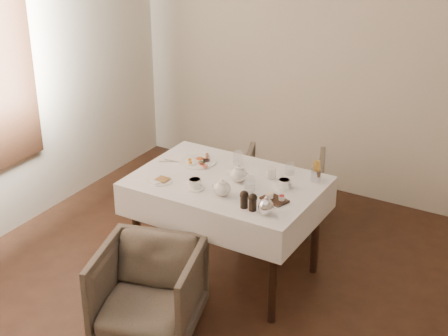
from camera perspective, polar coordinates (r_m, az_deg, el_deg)
name	(u,v)px	position (r m, az deg, el deg)	size (l,w,h in m)	color
table	(227,195)	(4.77, 0.22, -2.29)	(1.28, 0.88, 0.75)	black
armchair_near	(149,290)	(4.43, -6.29, -10.08)	(0.63, 0.64, 0.59)	#4B4137
armchair_far	(283,190)	(5.63, 4.97, -1.81)	(0.63, 0.65, 0.59)	#4B4137
breakfast_plate	(198,161)	(4.99, -2.14, 0.56)	(0.26, 0.26, 0.03)	white
side_plate	(160,181)	(4.72, -5.38, -1.05)	(0.18, 0.17, 0.02)	white
teapot_centre	(239,173)	(4.67, 1.24, -0.43)	(0.16, 0.12, 0.13)	white
teapot_front	(222,187)	(4.48, -0.15, -1.62)	(0.16, 0.12, 0.12)	white
creamer	(271,173)	(4.75, 3.97, -0.39)	(0.06, 0.06, 0.07)	white
teacup_near	(195,184)	(4.60, -2.44, -1.34)	(0.14, 0.14, 0.07)	white
teacup_far	(284,184)	(4.62, 5.01, -1.35)	(0.13, 0.13, 0.06)	white
glass_left	(237,158)	(4.95, 1.13, 0.85)	(0.07, 0.07, 0.09)	silver
glass_mid	(250,184)	(4.55, 2.16, -1.36)	(0.07, 0.07, 0.10)	silver
glass_right	(290,169)	(4.81, 5.48, -0.06)	(0.06, 0.06, 0.09)	silver
condiment_board	(274,199)	(4.46, 4.21, -2.56)	(0.19, 0.16, 0.04)	black
pepper_mill_left	(244,199)	(4.34, 1.68, -2.60)	(0.06, 0.06, 0.12)	black
pepper_mill_right	(253,202)	(4.31, 2.40, -2.84)	(0.06, 0.06, 0.12)	black
silver_pot	(266,205)	(4.26, 3.52, -3.12)	(0.12, 0.10, 0.13)	white
fries_cup	(316,172)	(4.73, 7.66, -0.32)	(0.07, 0.07, 0.15)	silver
cutlery_fork	(176,162)	(5.01, -4.00, 0.53)	(0.02, 0.19, 0.00)	silver
cutlery_knife	(171,162)	(5.01, -4.43, 0.52)	(0.01, 0.17, 0.00)	silver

